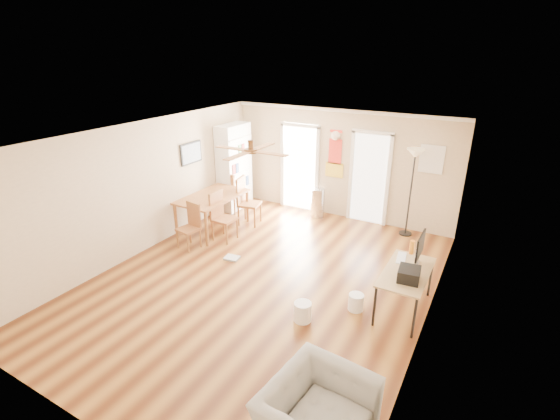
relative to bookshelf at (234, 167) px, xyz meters
The scene contains 30 objects.
floor 3.85m from the bookshelf, 47.13° to the right, with size 7.00×7.00×0.00m, color brown.
ceiling 4.00m from the bookshelf, 47.13° to the right, with size 5.50×7.00×0.00m, color silver, non-canonical shape.
wall_back 2.65m from the bookshelf, 17.48° to the left, with size 5.50×0.04×2.60m, color beige, non-canonical shape.
wall_front 6.70m from the bookshelf, 67.95° to the right, with size 5.50×0.04×2.60m, color beige, non-canonical shape.
wall_left 2.73m from the bookshelf, 94.97° to the right, with size 0.04×7.00×2.60m, color beige, non-canonical shape.
wall_right 5.92m from the bookshelf, 27.22° to the right, with size 0.04×7.00×2.60m, color beige, non-canonical shape.
crown_molding 3.98m from the bookshelf, 47.13° to the right, with size 5.50×7.00×0.08m, color white, non-canonical shape.
kitchen_doorway 1.66m from the bookshelf, 27.94° to the left, with size 0.90×0.10×2.10m, color white, non-canonical shape.
bathroom_doorway 3.36m from the bookshelf, 13.38° to the left, with size 0.80×0.10×2.10m, color white, non-canonical shape.
wall_decal 2.55m from the bookshelf, 17.90° to the left, with size 0.46×0.03×1.10m, color red.
ac_grille 4.67m from the bookshelf, ahead, with size 0.50×0.04×0.60m, color white.
framed_poster 1.46m from the bookshelf, 99.14° to the right, with size 0.04×0.66×0.48m, color black.
ceiling_fan 4.15m from the bookshelf, 50.11° to the right, with size 1.24×1.24×0.20m, color #593819, non-canonical shape.
bookshelf is the anchor object (origin of this frame).
dining_table 1.58m from the bookshelf, 75.18° to the right, with size 0.97×1.62×0.81m, color #A26934, non-canonical shape.
dining_chair_right_a 1.27m from the bookshelf, 38.03° to the right, with size 0.46×0.46×1.11m, color #975B30, non-canonical shape.
dining_chair_right_b 2.00m from the bookshelf, 61.53° to the right, with size 0.44×0.44×1.06m, color #975B30, non-canonical shape.
dining_chair_near 2.50m from the bookshelf, 78.02° to the right, with size 0.39×0.39×0.95m, color brown, non-canonical shape.
dining_chair_far 0.63m from the bookshelf, 55.13° to the right, with size 0.42×0.42×1.03m, color #A35D34, non-canonical shape.
trash_can 2.29m from the bookshelf, 11.91° to the left, with size 0.34×0.34×0.73m, color #BBBBBE.
torchiere_lamp 4.30m from the bookshelf, ahead, with size 0.37×0.37×1.94m, color black, non-canonical shape.
computer_desk 5.48m from the bookshelf, 25.81° to the right, with size 0.65×1.31×0.70m, color tan, non-canonical shape.
imac 5.39m from the bookshelf, 22.24° to the right, with size 0.07×0.54×0.51m, color black, non-canonical shape.
keyboard 5.13m from the bookshelf, 22.99° to the right, with size 0.14×0.42×0.02m, color silver.
printer 5.61m from the bookshelf, 27.66° to the right, with size 0.31×0.36×0.18m, color black.
orange_bottle 5.13m from the bookshelf, 19.98° to the right, with size 0.08×0.08×0.24m, color orange.
wastebasket_a 5.05m from the bookshelf, 43.05° to the right, with size 0.27×0.27×0.31m, color white.
wastebasket_b 5.14m from the bookshelf, 32.76° to the right, with size 0.24×0.24×0.28m, color white.
floor_cloth 3.01m from the bookshelf, 56.44° to the right, with size 0.28×0.22×0.04m, color #A4A39E.
armchair 6.99m from the bookshelf, 47.86° to the right, with size 1.11×0.97×0.72m, color #9D9D98.
Camera 1 is at (3.30, -5.27, 3.87)m, focal length 25.76 mm.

